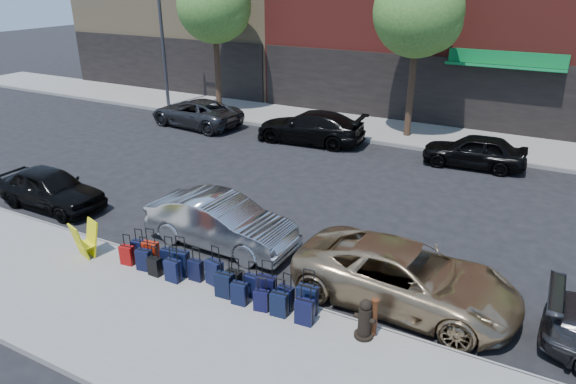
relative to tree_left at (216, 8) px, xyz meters
The scene contains 37 objects.
ground 14.72m from the tree_left, 43.94° to the right, with size 120.00×120.00×0.00m, color black.
sidewalk_near 19.54m from the tree_left, 58.36° to the right, with size 60.00×4.00×0.15m, color gray.
sidewalk_far 11.22m from the tree_left, ahead, with size 60.00×4.00×0.15m, color gray.
curb_near 17.92m from the tree_left, 54.81° to the right, with size 60.00×0.08×0.15m, color gray.
curb_far 11.31m from the tree_left, ahead, with size 60.00×0.08×0.15m, color gray.
tree_left is the anchor object (origin of this frame).
tree_center 10.50m from the tree_left, ahead, with size 3.80×3.80×7.27m.
streetlight 3.11m from the tree_left, 166.61° to the right, with size 2.59×0.18×8.00m.
suitcase_front_0 16.83m from the tree_left, 62.48° to the right, with size 0.38×0.26×0.85m.
suitcase_front_1 17.06m from the tree_left, 61.19° to the right, with size 0.44×0.29×0.99m.
suitcase_front_2 17.29m from the tree_left, 59.44° to the right, with size 0.39×0.26×0.89m.
suitcase_front_3 17.54m from the tree_left, 58.31° to the right, with size 0.46×0.30×1.02m.
suitcase_front_4 17.82m from the tree_left, 56.97° to the right, with size 0.36×0.21×0.86m.
suitcase_front_5 18.03m from the tree_left, 55.45° to the right, with size 0.45×0.30×1.01m.
suitcase_front_6 18.40m from the tree_left, 53.96° to the right, with size 0.38×0.23×0.88m.
suitcase_front_7 18.63m from the tree_left, 52.71° to the right, with size 0.37×0.21×0.87m.
suitcase_front_8 18.88m from the tree_left, 51.76° to the right, with size 0.46×0.29×1.04m.
suitcase_front_9 19.20m from the tree_left, 50.56° to the right, with size 0.38×0.23×0.86m.
suitcase_front_10 19.45m from the tree_left, 49.28° to the right, with size 0.46×0.27×1.07m.
suitcase_back_0 17.07m from the tree_left, 63.30° to the right, with size 0.37×0.25×0.82m.
suitcase_back_1 17.32m from the tree_left, 61.54° to the right, with size 0.40×0.27×0.89m.
suitcase_back_2 17.58m from the tree_left, 60.45° to the right, with size 0.32×0.19×0.77m.
suitcase_back_3 17.83m from the tree_left, 58.79° to the right, with size 0.38×0.22×0.90m.
suitcase_back_6 18.55m from the tree_left, 54.71° to the right, with size 0.41×0.26×0.95m.
suitcase_back_7 18.88m from the tree_left, 53.66° to the right, with size 0.38×0.24×0.85m.
suitcase_back_8 19.19m from the tree_left, 52.22° to the right, with size 0.36×0.25×0.79m.
suitcase_back_9 19.42m from the tree_left, 51.14° to the right, with size 0.39×0.25×0.89m.
suitcase_back_10 19.79m from the tree_left, 49.70° to the right, with size 0.40×0.25×0.92m.
fire_hydrant 20.45m from the tree_left, 46.58° to the right, with size 0.45×0.40×0.89m.
bollard 20.44m from the tree_left, 45.99° to the right, with size 0.16×0.16×0.86m.
display_rack 16.69m from the tree_left, 67.60° to the right, with size 0.68×0.71×0.95m.
car_near_0 13.95m from the tree_left, 79.42° to the right, with size 1.55×3.84×1.31m, color black.
car_near_1 15.86m from the tree_left, 54.91° to the right, with size 1.50×4.30×1.42m, color #B1B4B8.
car_near_2 19.45m from the tree_left, 42.25° to the right, with size 2.33×5.05×1.40m, color tan.
car_far_0 5.60m from the tree_left, 79.51° to the right, with size 2.22×4.81×1.34m, color #343437.
car_far_1 8.62m from the tree_left, 21.82° to the right, with size 1.98×4.88×1.42m, color black.
car_far_2 14.74m from the tree_left, 10.44° to the right, with size 1.55×3.86×1.31m, color black.
Camera 1 is at (6.46, -13.15, 6.99)m, focal length 32.00 mm.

